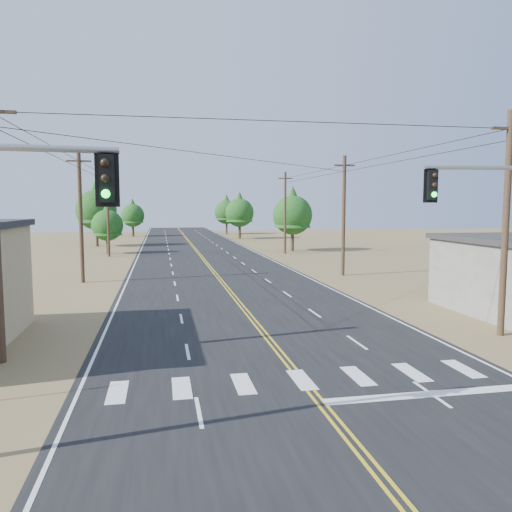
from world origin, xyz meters
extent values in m
cube|color=black|center=(0.00, 30.00, 0.01)|extent=(15.00, 200.00, 0.02)
cylinder|color=#4C3826|center=(-10.50, 32.00, 5.00)|extent=(0.30, 0.30, 10.00)
cube|color=#4C3826|center=(-10.50, 32.00, 9.20)|extent=(1.80, 0.12, 0.12)
cylinder|color=#4C3826|center=(-10.50, 52.00, 5.00)|extent=(0.30, 0.30, 10.00)
cube|color=#4C3826|center=(-10.50, 52.00, 9.20)|extent=(1.80, 0.12, 0.12)
cylinder|color=#4C3826|center=(10.50, 12.00, 5.00)|extent=(0.30, 0.30, 10.00)
cube|color=#4C3826|center=(10.50, 12.00, 9.20)|extent=(1.80, 0.12, 0.12)
cylinder|color=#4C3826|center=(10.50, 32.00, 5.00)|extent=(0.30, 0.30, 10.00)
cube|color=#4C3826|center=(10.50, 32.00, 9.20)|extent=(1.80, 0.12, 0.12)
cylinder|color=#4C3826|center=(10.50, 52.00, 5.00)|extent=(0.30, 0.30, 10.00)
cube|color=#4C3826|center=(10.50, 52.00, 9.20)|extent=(1.80, 0.12, 0.12)
cube|color=black|center=(-5.78, 4.45, 6.47)|extent=(0.38, 0.33, 1.10)
sphere|color=black|center=(-5.79, 4.27, 6.82)|extent=(0.20, 0.20, 0.20)
sphere|color=black|center=(-5.79, 4.27, 6.47)|extent=(0.20, 0.20, 0.20)
sphere|color=#0CE533|center=(-5.79, 4.27, 6.12)|extent=(0.20, 0.20, 0.20)
cylinder|color=gray|center=(8.18, 9.68, 7.30)|extent=(5.67, 0.80, 0.16)
cube|color=black|center=(5.66, 9.97, 6.63)|extent=(0.39, 0.35, 1.13)
sphere|color=black|center=(5.68, 9.78, 6.99)|extent=(0.21, 0.21, 0.21)
sphere|color=black|center=(5.68, 9.78, 6.63)|extent=(0.21, 0.21, 0.21)
sphere|color=#0CE533|center=(5.68, 9.78, 6.27)|extent=(0.21, 0.21, 0.21)
cylinder|color=#3F2D1E|center=(-10.98, 55.64, 1.14)|extent=(0.41, 0.41, 2.29)
cone|color=#164814|center=(-10.98, 55.64, 4.32)|extent=(3.56, 3.56, 4.07)
sphere|color=#164814|center=(-10.98, 55.64, 3.50)|extent=(3.81, 3.81, 3.81)
cylinder|color=#3F2D1E|center=(-13.67, 67.68, 1.74)|extent=(0.41, 0.41, 3.47)
cone|color=#164814|center=(-13.67, 67.68, 6.56)|extent=(5.40, 5.40, 6.17)
sphere|color=#164814|center=(-13.67, 67.68, 5.30)|extent=(5.79, 5.79, 5.79)
cylinder|color=#3F2D1E|center=(-9.81, 91.26, 1.32)|extent=(0.47, 0.47, 2.65)
cone|color=#164814|center=(-9.81, 91.26, 5.00)|extent=(4.12, 4.12, 4.70)
sphere|color=#164814|center=(-9.81, 91.26, 4.04)|extent=(4.41, 4.41, 4.41)
cylinder|color=#3F2D1E|center=(12.29, 55.12, 1.53)|extent=(0.42, 0.42, 3.06)
cone|color=#164814|center=(12.29, 55.12, 5.79)|extent=(4.77, 4.77, 5.45)
sphere|color=#164814|center=(12.29, 55.12, 4.68)|extent=(5.11, 5.11, 5.11)
cylinder|color=#3F2D1E|center=(9.35, 80.66, 1.53)|extent=(0.49, 0.49, 3.06)
cone|color=#164814|center=(9.35, 80.66, 5.78)|extent=(4.76, 4.76, 5.44)
sphere|color=#164814|center=(9.35, 80.66, 4.67)|extent=(5.10, 5.10, 5.10)
cylinder|color=#3F2D1E|center=(9.00, 95.96, 1.50)|extent=(0.40, 0.40, 2.99)
cone|color=#164814|center=(9.00, 95.96, 5.65)|extent=(4.66, 4.66, 5.32)
sphere|color=#164814|center=(9.00, 95.96, 4.57)|extent=(4.99, 4.99, 4.99)
camera|label=1|loc=(-4.57, -7.67, 5.83)|focal=35.00mm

